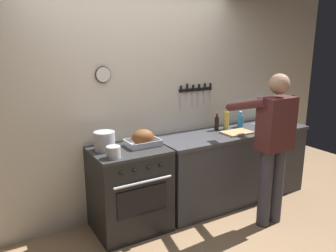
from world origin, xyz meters
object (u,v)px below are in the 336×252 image
(bottle_cooking_oil, at_px, (226,120))
(bottle_soy_sauce, at_px, (217,123))
(person_cook, at_px, (273,141))
(roasting_pan, at_px, (143,138))
(cutting_board, at_px, (237,132))
(bottle_dish_soap, at_px, (240,120))
(saucepan, at_px, (113,152))
(stock_pot, at_px, (105,141))
(stove, at_px, (129,189))

(bottle_cooking_oil, bearing_deg, bottle_soy_sauce, 172.94)
(person_cook, height_order, bottle_soy_sauce, person_cook)
(person_cook, xyz_separation_m, bottle_soy_sauce, (-0.11, 0.81, 0.04))
(roasting_pan, distance_m, bottle_soy_sauce, 1.09)
(cutting_board, height_order, bottle_dish_soap, bottle_dish_soap)
(bottle_dish_soap, bearing_deg, roasting_pan, -176.01)
(cutting_board, bearing_deg, saucepan, -177.19)
(bottle_cooking_oil, bearing_deg, stock_pot, -178.36)
(person_cook, relative_size, cutting_board, 4.61)
(stove, xyz_separation_m, bottle_dish_soap, (1.64, 0.12, 0.53))
(roasting_pan, height_order, saucepan, roasting_pan)
(person_cook, height_order, saucepan, person_cook)
(cutting_board, bearing_deg, stove, 175.57)
(stock_pot, bearing_deg, saucepan, -92.32)
(person_cook, distance_m, bottle_soy_sauce, 0.82)
(stove, xyz_separation_m, stock_pot, (-0.22, 0.08, 0.55))
(bottle_dish_soap, bearing_deg, stove, -175.67)
(bottle_soy_sauce, bearing_deg, person_cook, -82.08)
(roasting_pan, bearing_deg, stock_pot, 171.91)
(person_cook, bearing_deg, bottle_cooking_oil, -3.31)
(roasting_pan, height_order, bottle_soy_sauce, bottle_soy_sauce)
(roasting_pan, bearing_deg, person_cook, -29.93)
(bottle_dish_soap, bearing_deg, stock_pot, -178.61)
(person_cook, distance_m, saucepan, 1.68)
(roasting_pan, height_order, bottle_dish_soap, bottle_dish_soap)
(stock_pot, bearing_deg, cutting_board, -6.63)
(saucepan, bearing_deg, person_cook, -16.66)
(bottle_cooking_oil, bearing_deg, stove, -174.89)
(stove, distance_m, bottle_cooking_oil, 1.52)
(saucepan, relative_size, bottle_dish_soap, 0.67)
(saucepan, distance_m, bottle_cooking_oil, 1.66)
(bottle_cooking_oil, bearing_deg, bottle_dish_soap, -0.37)
(saucepan, bearing_deg, stock_pot, 87.68)
(saucepan, bearing_deg, cutting_board, 2.81)
(stove, distance_m, stock_pot, 0.59)
(bottle_soy_sauce, bearing_deg, bottle_cooking_oil, -7.06)
(cutting_board, relative_size, bottle_dish_soap, 1.77)
(stock_pot, distance_m, bottle_dish_soap, 1.86)
(roasting_pan, relative_size, cutting_board, 0.98)
(stove, distance_m, bottle_dish_soap, 1.73)
(bottle_soy_sauce, bearing_deg, bottle_dish_soap, -2.86)
(roasting_pan, xyz_separation_m, saucepan, (-0.41, -0.21, -0.02))
(stove, xyz_separation_m, saucepan, (-0.23, -0.19, 0.51))
(roasting_pan, bearing_deg, bottle_soy_sauce, 6.32)
(saucepan, bearing_deg, bottle_cooking_oil, 10.80)
(bottle_soy_sauce, bearing_deg, stock_pot, -177.55)
(stove, distance_m, saucepan, 0.59)
(bottle_cooking_oil, bearing_deg, roasting_pan, -175.18)
(saucepan, distance_m, bottle_dish_soap, 1.89)
(cutting_board, xyz_separation_m, bottle_soy_sauce, (-0.12, 0.25, 0.08))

